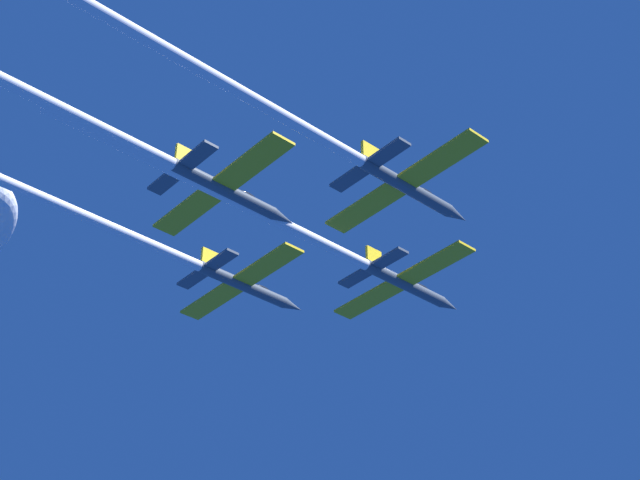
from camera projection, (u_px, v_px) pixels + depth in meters
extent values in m
cylinder|color=#4C5660|center=(405.00, 284.00, 91.40)|extent=(1.12, 10.19, 1.12)
cone|color=#4C5660|center=(449.00, 306.00, 94.80)|extent=(1.10, 2.24, 1.10)
ellipsoid|color=black|center=(421.00, 288.00, 92.89)|extent=(0.78, 2.04, 0.56)
cube|color=yellow|center=(369.00, 300.00, 93.88)|extent=(7.74, 2.24, 0.24)
cube|color=yellow|center=(436.00, 263.00, 88.36)|extent=(7.74, 2.24, 0.24)
cube|color=yellow|center=(374.00, 256.00, 89.94)|extent=(0.29, 1.83, 1.63)
cube|color=#4C5660|center=(356.00, 278.00, 90.49)|extent=(3.48, 1.34, 0.24)
cube|color=#4C5660|center=(390.00, 258.00, 87.63)|extent=(3.48, 1.34, 0.24)
cylinder|color=white|center=(223.00, 195.00, 79.65)|extent=(1.01, 32.77, 1.01)
cylinder|color=#4C5660|center=(243.00, 285.00, 92.43)|extent=(1.12, 10.19, 1.12)
cone|color=#4C5660|center=(293.00, 307.00, 95.83)|extent=(1.10, 2.24, 1.10)
ellipsoid|color=black|center=(262.00, 289.00, 93.92)|extent=(0.78, 2.04, 0.56)
cube|color=yellow|center=(212.00, 301.00, 94.91)|extent=(7.74, 2.24, 0.24)
cube|color=yellow|center=(268.00, 265.00, 89.40)|extent=(7.74, 2.24, 0.24)
cube|color=yellow|center=(210.00, 258.00, 90.97)|extent=(0.29, 1.83, 1.63)
cube|color=#4C5660|center=(193.00, 279.00, 91.52)|extent=(3.48, 1.34, 0.24)
cube|color=#4C5660|center=(222.00, 259.00, 88.66)|extent=(3.48, 1.34, 0.24)
cylinder|color=white|center=(29.00, 192.00, 80.16)|extent=(1.01, 34.69, 1.01)
cylinder|color=#4C5660|center=(407.00, 187.00, 79.38)|extent=(1.12, 10.19, 1.12)
cone|color=#4C5660|center=(457.00, 216.00, 82.78)|extent=(1.10, 2.24, 1.10)
ellipsoid|color=black|center=(425.00, 193.00, 80.88)|extent=(0.78, 2.04, 0.56)
cube|color=yellow|center=(365.00, 208.00, 81.86)|extent=(7.74, 2.24, 0.24)
cube|color=yellow|center=(442.00, 159.00, 76.35)|extent=(7.74, 2.24, 0.24)
cube|color=yellow|center=(370.00, 153.00, 77.93)|extent=(0.29, 1.83, 1.63)
cube|color=#4C5660|center=(350.00, 179.00, 78.48)|extent=(3.48, 1.34, 0.24)
cube|color=#4C5660|center=(389.00, 152.00, 75.61)|extent=(3.48, 1.34, 0.24)
cylinder|color=white|center=(145.00, 38.00, 65.48)|extent=(1.01, 40.64, 1.01)
cylinder|color=#4C5660|center=(225.00, 190.00, 79.30)|extent=(1.12, 10.19, 1.12)
cone|color=#4C5660|center=(283.00, 219.00, 82.70)|extent=(1.10, 2.24, 1.10)
ellipsoid|color=black|center=(247.00, 196.00, 80.80)|extent=(0.78, 2.04, 0.56)
cube|color=yellow|center=(189.00, 211.00, 81.78)|extent=(7.74, 2.24, 0.24)
cube|color=yellow|center=(253.00, 162.00, 76.27)|extent=(7.74, 2.24, 0.24)
cube|color=yellow|center=(185.00, 156.00, 77.85)|extent=(0.29, 1.83, 1.63)
cube|color=#4C5660|center=(166.00, 182.00, 78.40)|extent=(3.48, 1.34, 0.24)
cube|color=#4C5660|center=(199.00, 155.00, 75.53)|extent=(3.48, 1.34, 0.24)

